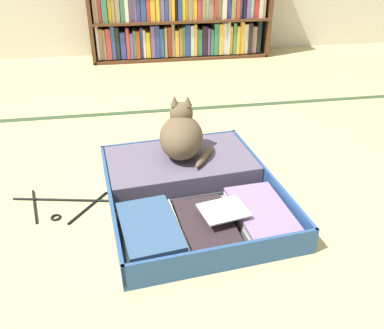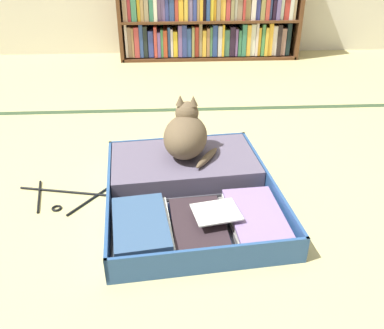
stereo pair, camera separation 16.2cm
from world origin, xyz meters
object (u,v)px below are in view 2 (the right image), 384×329
Objects in this scene: bookshelf at (208,3)px; clothes_hanger at (65,197)px; open_suitcase at (188,186)px; black_cat at (186,135)px.

clothes_hanger is at bearing -110.19° from bookshelf.
open_suitcase is at bearing -97.22° from bookshelf.
open_suitcase is 2.95× the size of black_cat.
bookshelf is 2.24m from open_suitcase.
bookshelf reaches higher than black_cat.
bookshelf is 3.53× the size of clothes_hanger.
black_cat reaches higher than clothes_hanger.
clothes_hanger is (-0.52, 0.01, -0.04)m from open_suitcase.
clothes_hanger is (-0.52, -0.17, -0.20)m from black_cat.
black_cat is (0.00, 0.18, 0.16)m from open_suitcase.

